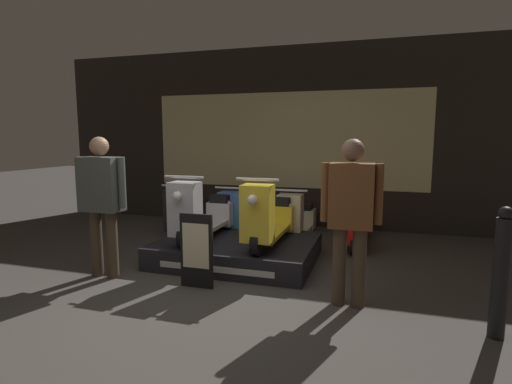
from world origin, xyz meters
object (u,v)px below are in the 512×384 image
Objects in this scene: person_right_browsing at (351,211)px; scooter_display_right at (269,218)px; person_left_browsing at (102,195)px; scooter_backrow_1 at (242,217)px; scooter_backrow_2 at (297,220)px; street_bollard at (501,274)px; scooter_display_left at (203,214)px; scooter_backrow_0 at (192,214)px; scooter_backrow_3 at (356,224)px; price_sign_board at (196,251)px.

scooter_display_right is at bearing 137.97° from person_right_browsing.
person_right_browsing is (2.76, 0.00, -0.03)m from person_left_browsing.
scooter_display_right is at bearing -58.11° from scooter_backrow_1.
scooter_backrow_2 is 1.44× the size of street_bollard.
person_left_browsing is at bearing 180.00° from person_right_browsing.
scooter_display_left is 1.00× the size of scooter_backrow_0.
scooter_backrow_0 is at bearing 180.00° from scooter_backrow_3.
scooter_backrow_3 is 3.57m from person_left_browsing.
price_sign_board is at bearing 174.21° from street_bollard.
scooter_backrow_0 is 1.00× the size of scooter_backrow_3.
scooter_display_right is at bearing 59.76° from price_sign_board.
street_bollard is at bearing -32.53° from scooter_backrow_0.
scooter_backrow_0 and scooter_backrow_2 have the same top height.
scooter_backrow_3 is at bearing 0.00° from scooter_backrow_2.
scooter_display_right is 0.97× the size of person_left_browsing.
price_sign_board is at bearing -106.22° from scooter_backrow_2.
scooter_backrow_3 is (2.70, 0.00, 0.00)m from scooter_backrow_0.
scooter_display_left is at bearing 154.12° from person_right_browsing.
scooter_display_left is 1.44× the size of street_bollard.
scooter_backrow_0 is at bearing 140.93° from person_right_browsing.
scooter_display_left and scooter_display_right have the same top height.
street_bollard is at bearing -4.10° from person_left_browsing.
scooter_backrow_0 is 1.80m from scooter_backrow_2.
scooter_display_right is at bearing -127.80° from scooter_backrow_3.
person_right_browsing reaches higher than street_bollard.
scooter_backrow_1 is 2.96m from person_right_browsing.
scooter_backrow_2 is 1.00× the size of scooter_backrow_3.
scooter_backrow_2 is at bearing 130.42° from street_bollard.
scooter_backrow_2 is (1.00, 1.29, -0.28)m from scooter_display_left.
scooter_backrow_3 is 0.98× the size of person_right_browsing.
price_sign_board is at bearing -0.07° from person_left_browsing.
scooter_backrow_3 is (1.80, 0.00, 0.00)m from scooter_backrow_1.
scooter_backrow_0 is at bearing 89.54° from person_left_browsing.
person_right_browsing is (0.05, -2.23, 0.60)m from scooter_backrow_3.
scooter_backrow_2 is 0.90m from scooter_backrow_3.
scooter_display_left is at bearing -127.72° from scooter_backrow_2.
scooter_backrow_3 is 1.93× the size of price_sign_board.
street_bollard reaches higher than scooter_backrow_1.
scooter_backrow_0 is (-0.80, 1.29, -0.28)m from scooter_display_left.
scooter_backrow_3 reaches higher than price_sign_board.
person_left_browsing reaches higher than scooter_backrow_3.
person_left_browsing reaches higher than street_bollard.
person_right_browsing is at bearing 0.05° from price_sign_board.
person_left_browsing is 1.29m from price_sign_board.
person_right_browsing reaches higher than scooter_display_left.
person_right_browsing is (2.75, -2.23, 0.60)m from scooter_backrow_0.
scooter_backrow_1 is 1.00× the size of scooter_backrow_3.
scooter_backrow_3 is at bearing 0.00° from scooter_backrow_1.
scooter_backrow_0 is 2.32m from person_left_browsing.
scooter_display_right is 1.99m from person_left_browsing.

